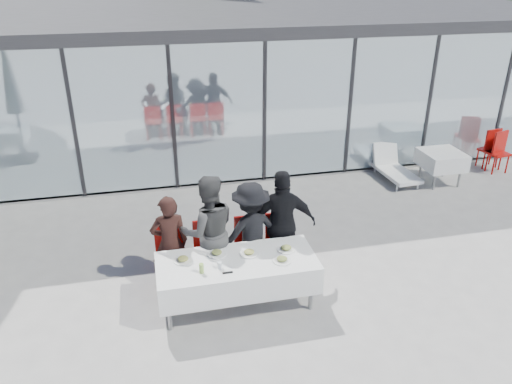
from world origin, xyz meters
TOP-DOWN VIEW (x-y plane):
  - ground at (0.00, 0.00)m, footprint 90.00×90.00m
  - pavilion at (2.00, 8.16)m, footprint 14.80×8.80m
  - dining_table at (-0.39, -0.19)m, footprint 2.26×0.96m
  - diner_a at (-1.28, 0.46)m, footprint 0.60×0.60m
  - diner_chair_a at (-1.28, 0.56)m, footprint 0.44×0.44m
  - diner_b at (-0.69, 0.46)m, footprint 0.91×0.91m
  - diner_chair_b at (-0.69, 0.56)m, footprint 0.44×0.44m
  - diner_c at (-0.05, 0.46)m, footprint 1.26×1.26m
  - diner_chair_c at (-0.05, 0.56)m, footprint 0.44×0.44m
  - diner_d at (0.46, 0.46)m, footprint 1.15×1.15m
  - diner_chair_d at (0.46, 0.56)m, footprint 0.44×0.44m
  - plate_a at (-1.13, -0.04)m, footprint 0.27×0.27m
  - plate_b at (-0.64, 0.02)m, footprint 0.27×0.27m
  - plate_c at (-0.19, -0.08)m, footprint 0.27×0.27m
  - plate_d at (0.37, -0.08)m, footprint 0.27×0.27m
  - plate_extra at (0.23, -0.35)m, footprint 0.27×0.27m
  - juice_bottle at (-0.91, -0.39)m, footprint 0.06×0.06m
  - drinking_glasses at (-0.65, -0.34)m, footprint 0.07×0.07m
  - folded_eyeglasses at (-0.57, -0.47)m, footprint 0.14×0.03m
  - spare_table_right at (4.83, 3.05)m, footprint 0.86×0.86m
  - spare_chair_a at (6.48, 3.46)m, footprint 0.50×0.50m
  - spare_chair_b at (6.50, 3.50)m, footprint 0.55×0.55m
  - lounger at (3.96, 3.56)m, footprint 0.68×1.37m

SIDE VIEW (x-z plane):
  - ground at x=0.00m, z-range 0.00..0.00m
  - lounger at x=3.96m, z-range -0.10..0.62m
  - diner_chair_a at x=-1.28m, z-range 0.05..1.03m
  - diner_chair_b at x=-0.69m, z-range 0.05..1.03m
  - diner_chair_c at x=-0.05m, z-range 0.05..1.03m
  - diner_chair_d at x=0.46m, z-range 0.05..1.03m
  - spare_chair_a at x=6.48m, z-range 0.05..1.03m
  - spare_chair_b at x=6.50m, z-range 0.05..1.03m
  - dining_table at x=-0.39m, z-range 0.16..0.91m
  - spare_table_right at x=4.83m, z-range 0.18..0.92m
  - folded_eyeglasses at x=-0.57m, z-range 0.75..0.76m
  - diner_a at x=-1.28m, z-range 0.00..1.54m
  - plate_a at x=-1.13m, z-range 0.74..0.81m
  - plate_b at x=-0.64m, z-range 0.74..0.81m
  - plate_c at x=-0.19m, z-range 0.74..0.81m
  - plate_d at x=0.37m, z-range 0.74..0.81m
  - plate_extra at x=0.23m, z-range 0.74..0.81m
  - drinking_glasses at x=-0.65m, z-range 0.75..0.85m
  - diner_c at x=-0.05m, z-range 0.00..1.61m
  - juice_bottle at x=-0.91m, z-range 0.75..0.89m
  - diner_d at x=0.46m, z-range 0.00..1.76m
  - diner_b at x=-0.69m, z-range 0.00..1.79m
  - pavilion at x=2.00m, z-range 0.43..3.87m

